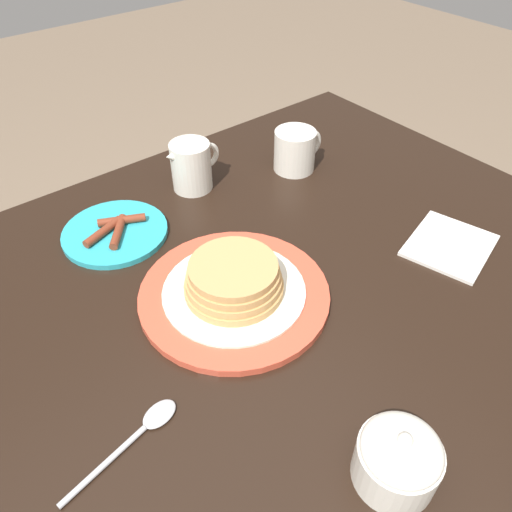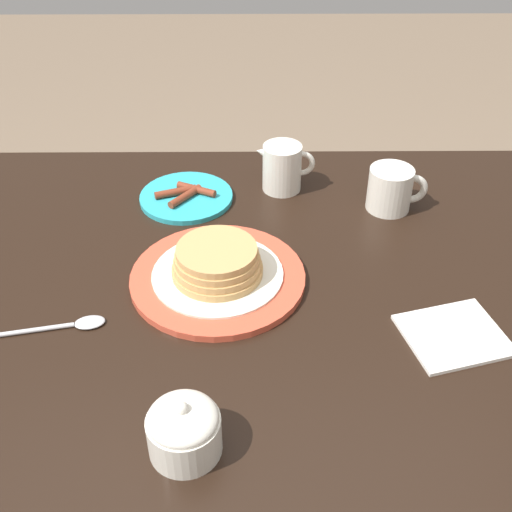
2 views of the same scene
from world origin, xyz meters
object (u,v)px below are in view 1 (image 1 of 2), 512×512
side_plate_bacon (115,232)px  sugar_bowl (398,458)px  coffee_mug (296,150)px  spoon (142,430)px  napkin (450,245)px  pancake_plate (234,287)px  creamer_pitcher (191,165)px

side_plate_bacon → sugar_bowl: (0.04, -0.56, 0.03)m
coffee_mug → spoon: coffee_mug is taller
napkin → pancake_plate: bearing=159.4°
creamer_pitcher → side_plate_bacon: bearing=-167.8°
pancake_plate → coffee_mug: bearing=34.2°
creamer_pitcher → napkin: creamer_pitcher is taller
coffee_mug → napkin: 0.35m
pancake_plate → coffee_mug: (0.31, 0.21, 0.02)m
side_plate_bacon → spoon: (-0.14, -0.35, -0.00)m
sugar_bowl → spoon: size_ratio=0.55×
spoon → side_plate_bacon: bearing=67.7°
sugar_bowl → side_plate_bacon: bearing=94.4°
creamer_pitcher → napkin: size_ratio=0.69×
coffee_mug → creamer_pitcher: bearing=160.5°
creamer_pitcher → sugar_bowl: creamer_pitcher is taller
pancake_plate → side_plate_bacon: size_ratio=1.59×
creamer_pitcher → pancake_plate: bearing=-111.8°
coffee_mug → side_plate_bacon: bearing=175.4°
side_plate_bacon → napkin: 0.56m
creamer_pitcher → sugar_bowl: size_ratio=1.30×
coffee_mug → pancake_plate: bearing=-145.8°
coffee_mug → napkin: (0.03, -0.34, -0.04)m
pancake_plate → creamer_pitcher: bearing=68.2°
pancake_plate → napkin: (0.35, -0.13, -0.02)m
side_plate_bacon → pancake_plate: bearing=-74.0°
creamer_pitcher → sugar_bowl: 0.62m
pancake_plate → spoon: pancake_plate is taller
side_plate_bacon → napkin: side_plate_bacon is taller
side_plate_bacon → creamer_pitcher: 0.19m
creamer_pitcher → napkin: (0.23, -0.41, -0.05)m
sugar_bowl → spoon: bearing=131.1°
pancake_plate → creamer_pitcher: creamer_pitcher is taller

